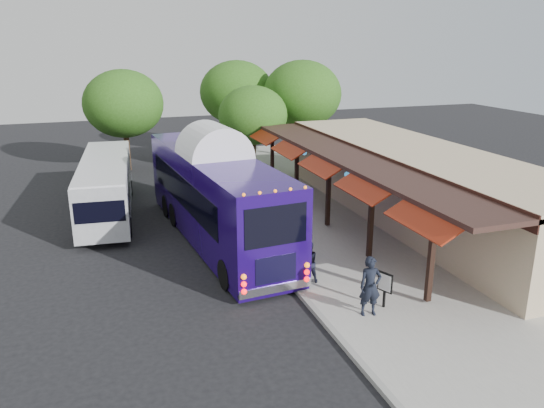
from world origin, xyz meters
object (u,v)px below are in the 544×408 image
object	(u,v)px
ped_b	(308,262)
ped_d	(237,164)
ped_a	(370,286)
coach_bus	(215,192)
ped_c	(261,210)
city_bus	(106,184)
sign_board	(385,284)

from	to	relation	value
ped_b	ped_d	xyz separation A→B (m)	(1.54, 15.25, 0.19)
ped_a	ped_d	distance (m)	18.08
ped_b	ped_d	world-z (taller)	ped_d
coach_bus	ped_b	distance (m)	6.16
ped_a	ped_c	xyz separation A→B (m)	(-0.65, 9.28, -0.21)
coach_bus	ped_c	xyz separation A→B (m)	(2.34, 0.79, -1.29)
city_bus	sign_board	distance (m)	15.91
coach_bus	ped_d	distance (m)	10.29
ped_a	sign_board	world-z (taller)	ped_a
city_bus	ped_b	size ratio (longest dim) A/B	6.86
coach_bus	ped_a	world-z (taller)	coach_bus
ped_d	sign_board	distance (m)	17.80
city_bus	ped_a	world-z (taller)	city_bus
coach_bus	ped_c	bearing A→B (deg)	13.55
city_bus	ped_b	xyz separation A→B (m)	(6.47, -11.13, -0.64)
ped_b	city_bus	bearing A→B (deg)	-57.72
ped_c	ped_d	distance (m)	8.88
ped_b	ped_c	xyz separation A→B (m)	(0.29, 6.46, -0.00)
city_bus	ped_c	bearing A→B (deg)	-29.71
ped_a	ped_b	world-z (taller)	ped_a
coach_bus	city_bus	size ratio (longest dim) A/B	1.22
city_bus	ped_d	size ratio (longest dim) A/B	5.49
ped_d	sign_board	bearing A→B (deg)	85.02
ped_b	ped_a	bearing A→B (deg)	110.49
coach_bus	ped_c	world-z (taller)	coach_bus
ped_c	ped_d	size ratio (longest dim) A/B	0.80
sign_board	ped_c	bearing A→B (deg)	74.34
coach_bus	ped_d	size ratio (longest dim) A/B	6.71
sign_board	coach_bus	bearing A→B (deg)	90.00
ped_c	sign_board	world-z (taller)	ped_c
sign_board	ped_d	bearing A→B (deg)	66.18
ped_a	ped_d	xyz separation A→B (m)	(0.60, 18.07, -0.01)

